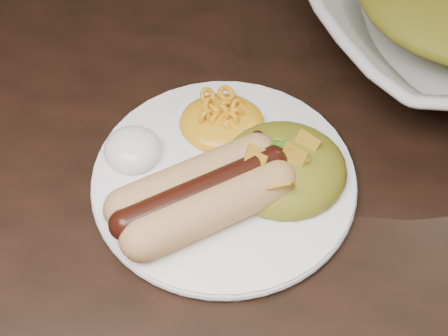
# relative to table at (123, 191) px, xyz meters

# --- Properties ---
(table) EXTENTS (1.60, 0.90, 0.75)m
(table) POSITION_rel_table_xyz_m (0.00, 0.00, 0.00)
(table) COLOR black
(table) RESTS_ON floor
(plate) EXTENTS (0.25, 0.25, 0.01)m
(plate) POSITION_rel_table_xyz_m (0.11, -0.05, 0.10)
(plate) COLOR white
(plate) RESTS_ON table
(hotdog) EXTENTS (0.12, 0.12, 0.03)m
(hotdog) POSITION_rel_table_xyz_m (0.09, -0.08, 0.12)
(hotdog) COLOR #E4A259
(hotdog) RESTS_ON plate
(mac_and_cheese) EXTENTS (0.08, 0.07, 0.03)m
(mac_and_cheese) POSITION_rel_table_xyz_m (0.10, 0.00, 0.12)
(mac_and_cheese) COLOR orange
(mac_and_cheese) RESTS_ON plate
(sour_cream) EXTENTS (0.05, 0.05, 0.03)m
(sour_cream) POSITION_rel_table_xyz_m (0.03, -0.04, 0.12)
(sour_cream) COLOR white
(sour_cream) RESTS_ON plate
(taco_salad) EXTENTS (0.10, 0.10, 0.05)m
(taco_salad) POSITION_rel_table_xyz_m (0.15, -0.04, 0.12)
(taco_salad) COLOR #9A5A0E
(taco_salad) RESTS_ON plate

